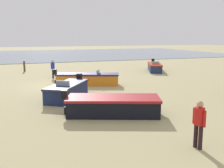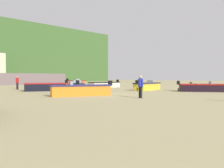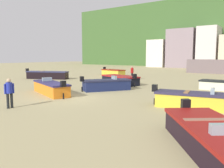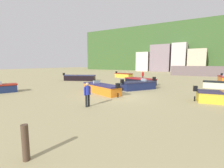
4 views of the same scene
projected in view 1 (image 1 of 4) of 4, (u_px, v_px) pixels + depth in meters
The scene contains 9 objects.
ground_plane at pixel (56, 86), 19.90m from camera, with size 160.00×160.00×0.00m, color tan.
tidal_water at pixel (30, 55), 53.18m from camera, with size 80.00×36.00×0.06m, color gray.
boat_orange_2 at pixel (87, 79), 20.24m from camera, with size 4.98×2.93×1.21m.
boat_navy_5 at pixel (155, 67), 28.36m from camera, with size 2.87×4.43×1.15m.
boat_navy_6 at pixel (68, 91), 15.87m from camera, with size 3.27×4.01×1.22m.
boat_black_8 at pixel (113, 106), 12.53m from camera, with size 4.67×3.14×1.19m.
mooring_post_near_water at pixel (24, 66), 28.06m from camera, with size 0.20×0.20×1.10m, color #4E3A2C.
beach_walker_foreground at pixel (53, 67), 23.62m from camera, with size 0.41×0.54×1.62m.
beach_walker_distant at pixel (199, 121), 8.66m from camera, with size 0.40×0.54×1.62m.
Camera 1 is at (2.76, 19.81, 3.67)m, focal length 42.43 mm.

